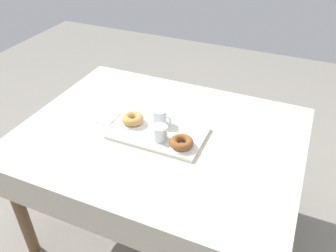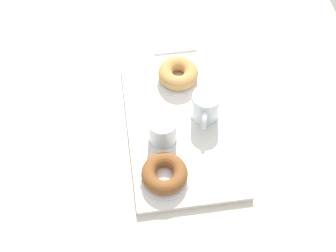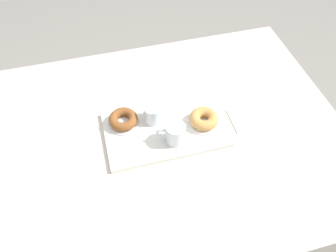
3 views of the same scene
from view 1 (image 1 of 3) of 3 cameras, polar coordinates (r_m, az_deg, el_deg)
name	(u,v)px [view 1 (image 1 of 3)]	position (r m, az deg, el deg)	size (l,w,h in m)	color
ground_plane	(161,226)	(2.27, -1.10, -16.17)	(6.00, 6.00, 0.00)	gray
dining_table	(160,145)	(1.80, -1.33, -3.09)	(1.41, 1.09, 0.73)	beige
serving_tray	(158,133)	(1.74, -1.60, -1.15)	(0.46, 0.28, 0.02)	silver
tea_mug_left	(160,117)	(1.77, -1.33, 1.42)	(0.11, 0.07, 0.08)	white
water_glass_near	(160,134)	(1.66, -1.32, -1.26)	(0.07, 0.07, 0.08)	white
donut_plate_left	(133,122)	(1.80, -5.75, 0.65)	(0.12, 0.12, 0.01)	white
sugar_donut_left	(133,118)	(1.79, -5.79, 1.28)	(0.11, 0.11, 0.04)	tan
donut_plate_right	(181,146)	(1.64, 2.25, -3.28)	(0.12, 0.12, 0.01)	white
sugar_donut_right	(182,142)	(1.62, 2.26, -2.70)	(0.11, 0.11, 0.04)	brown
paper_napkin	(106,117)	(1.90, -10.16, 1.48)	(0.11, 0.13, 0.01)	white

